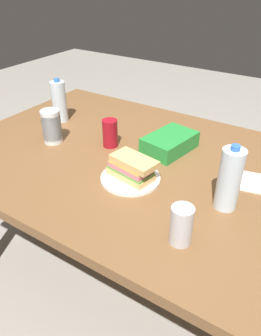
% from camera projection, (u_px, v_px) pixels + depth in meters
% --- Properties ---
extents(ground_plane, '(8.00, 8.00, 0.00)m').
position_uv_depth(ground_plane, '(148.00, 285.00, 1.71)').
color(ground_plane, gray).
extents(dining_table, '(1.73, 1.06, 0.75)m').
position_uv_depth(dining_table, '(153.00, 180.00, 1.36)').
color(dining_table, brown).
rests_on(dining_table, ground_plane).
extents(paper_plate, '(0.22, 0.22, 0.01)m').
position_uv_depth(paper_plate, '(131.00, 178.00, 1.21)').
color(paper_plate, white).
rests_on(paper_plate, dining_table).
extents(sandwich, '(0.20, 0.12, 0.08)m').
position_uv_depth(sandwich, '(132.00, 168.00, 1.19)').
color(sandwich, '#DBB26B').
rests_on(sandwich, paper_plate).
extents(soda_can_red, '(0.07, 0.07, 0.12)m').
position_uv_depth(soda_can_red, '(110.00, 133.00, 1.41)').
color(soda_can_red, maroon).
rests_on(soda_can_red, dining_table).
extents(chip_bag, '(0.19, 0.25, 0.07)m').
position_uv_depth(chip_bag, '(169.00, 143.00, 1.39)').
color(chip_bag, '#268C38').
rests_on(chip_bag, dining_table).
extents(water_bottle_tall, '(0.07, 0.07, 0.23)m').
position_uv_depth(water_bottle_tall, '(229.00, 179.00, 1.03)').
color(water_bottle_tall, silver).
rests_on(water_bottle_tall, dining_table).
extents(plastic_cup_stack, '(0.08, 0.08, 0.15)m').
position_uv_depth(plastic_cup_stack, '(52.00, 126.00, 1.43)').
color(plastic_cup_stack, silver).
rests_on(plastic_cup_stack, dining_table).
extents(water_bottle_spare, '(0.07, 0.07, 0.22)m').
position_uv_depth(water_bottle_spare, '(59.00, 101.00, 1.62)').
color(water_bottle_spare, silver).
rests_on(water_bottle_spare, dining_table).
extents(soda_can_silver, '(0.07, 0.07, 0.12)m').
position_uv_depth(soda_can_silver, '(181.00, 225.00, 0.92)').
color(soda_can_silver, silver).
rests_on(soda_can_silver, dining_table).
extents(paper_napkin, '(0.15, 0.15, 0.01)m').
position_uv_depth(paper_napkin, '(258.00, 183.00, 1.19)').
color(paper_napkin, white).
rests_on(paper_napkin, dining_table).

